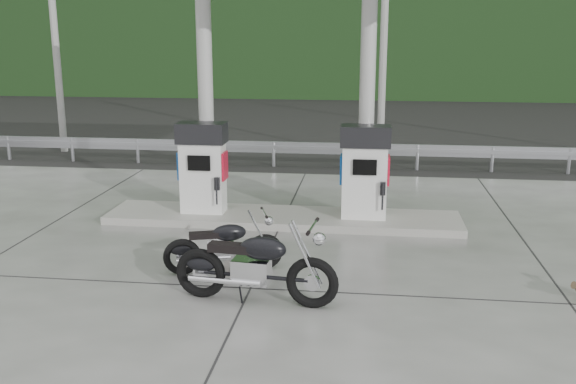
# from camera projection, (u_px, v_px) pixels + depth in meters

# --- Properties ---
(ground) EXTENTS (160.00, 160.00, 0.00)m
(ground) POSITION_uv_depth(u_px,v_px,m) (262.00, 266.00, 10.39)
(ground) COLOR black
(ground) RESTS_ON ground
(forecourt_apron) EXTENTS (18.00, 14.00, 0.02)m
(forecourt_apron) POSITION_uv_depth(u_px,v_px,m) (262.00, 265.00, 10.39)
(forecourt_apron) COLOR slate
(forecourt_apron) RESTS_ON ground
(pump_island) EXTENTS (7.00, 1.40, 0.15)m
(pump_island) POSITION_uv_depth(u_px,v_px,m) (283.00, 218.00, 12.77)
(pump_island) COLOR #9F9D94
(pump_island) RESTS_ON forecourt_apron
(gas_pump_left) EXTENTS (0.95, 0.55, 1.80)m
(gas_pump_left) POSITION_uv_depth(u_px,v_px,m) (203.00, 168.00, 12.74)
(gas_pump_left) COLOR white
(gas_pump_left) RESTS_ON pump_island
(gas_pump_right) EXTENTS (0.95, 0.55, 1.80)m
(gas_pump_right) POSITION_uv_depth(u_px,v_px,m) (365.00, 172.00, 12.34)
(gas_pump_right) COLOR white
(gas_pump_right) RESTS_ON pump_island
(canopy_column_left) EXTENTS (0.30, 0.30, 5.00)m
(canopy_column_left) POSITION_uv_depth(u_px,v_px,m) (205.00, 85.00, 12.74)
(canopy_column_left) COLOR silver
(canopy_column_left) RESTS_ON pump_island
(canopy_column_right) EXTENTS (0.30, 0.30, 5.00)m
(canopy_column_right) POSITION_uv_depth(u_px,v_px,m) (367.00, 87.00, 12.34)
(canopy_column_right) COLOR silver
(canopy_column_right) RESTS_ON pump_island
(guardrail) EXTENTS (26.00, 0.16, 1.42)m
(guardrail) POSITION_uv_depth(u_px,v_px,m) (309.00, 142.00, 17.92)
(guardrail) COLOR #9B9DA3
(guardrail) RESTS_ON ground
(road) EXTENTS (60.00, 7.00, 0.01)m
(road) POSITION_uv_depth(u_px,v_px,m) (319.00, 146.00, 21.46)
(road) COLOR black
(road) RESTS_ON ground
(utility_pole_a) EXTENTS (0.22, 0.22, 8.00)m
(utility_pole_a) POSITION_uv_depth(u_px,v_px,m) (54.00, 22.00, 19.56)
(utility_pole_a) COLOR #9A9A95
(utility_pole_a) RESTS_ON ground
(utility_pole_b) EXTENTS (0.22, 0.22, 8.00)m
(utility_pole_b) POSITION_uv_depth(u_px,v_px,m) (384.00, 22.00, 18.33)
(utility_pole_b) COLOR #9A9A95
(utility_pole_b) RESTS_ON ground
(tree_band) EXTENTS (80.00, 6.00, 6.00)m
(tree_band) POSITION_uv_depth(u_px,v_px,m) (344.00, 45.00, 38.56)
(tree_band) COLOR black
(tree_band) RESTS_ON ground
(forested_hills) EXTENTS (100.00, 40.00, 140.00)m
(forested_hills) POSITION_uv_depth(u_px,v_px,m) (355.00, 69.00, 68.17)
(forested_hills) COLOR black
(forested_hills) RESTS_ON ground
(motorcycle_left) EXTENTS (1.83, 1.06, 0.83)m
(motorcycle_left) POSITION_uv_depth(u_px,v_px,m) (224.00, 246.00, 9.99)
(motorcycle_left) COLOR black
(motorcycle_left) RESTS_ON forecourt_apron
(motorcycle_right) EXTENTS (2.23, 0.91, 1.03)m
(motorcycle_right) POSITION_uv_depth(u_px,v_px,m) (255.00, 267.00, 8.83)
(motorcycle_right) COLOR black
(motorcycle_right) RESTS_ON forecourt_apron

